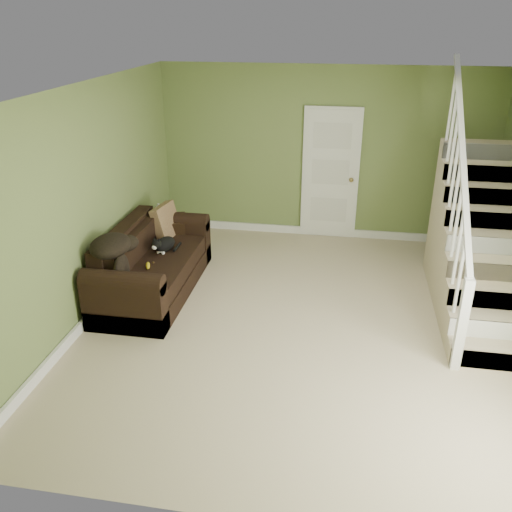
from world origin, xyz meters
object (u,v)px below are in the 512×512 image
at_px(side_table, 168,238).
at_px(banana, 148,265).
at_px(sofa, 150,268).
at_px(cat, 164,245).

distance_m(side_table, banana, 1.29).
bearing_deg(side_table, banana, -82.05).
distance_m(sofa, side_table, 1.00).
relative_size(side_table, banana, 4.77).
bearing_deg(cat, sofa, -103.49).
height_order(sofa, cat, sofa).
bearing_deg(side_table, sofa, -84.33).
xyz_separation_m(side_table, cat, (0.23, -0.78, 0.24)).
bearing_deg(sofa, side_table, 95.67).
xyz_separation_m(cat, banana, (-0.05, -0.49, -0.07)).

